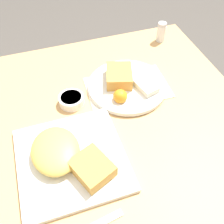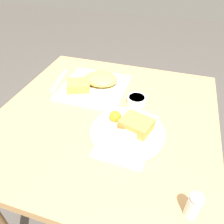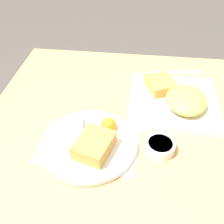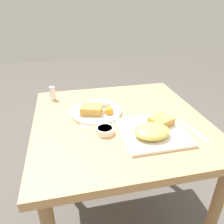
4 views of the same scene
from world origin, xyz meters
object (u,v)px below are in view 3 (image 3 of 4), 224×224
Objects in this scene: plate_square_near at (176,99)px; sauce_ramekin at (160,146)px; plate_oval_far at (90,142)px; butter_knife at (175,72)px.

sauce_ramekin is (-0.20, 0.05, -0.01)m from plate_square_near.
plate_square_near reaches higher than sauce_ramekin.
plate_oval_far is (-0.21, 0.24, -0.00)m from plate_square_near.
plate_oval_far is 3.26× the size of sauce_ramekin.
sauce_ramekin reaches higher than butter_knife.
plate_square_near reaches higher than butter_knife.
butter_knife is (0.40, -0.25, -0.02)m from plate_oval_far.
plate_square_near is 3.50× the size of sauce_ramekin.
sauce_ramekin is at bearing 165.26° from plate_square_near.
sauce_ramekin is at bearing 71.81° from butter_knife.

